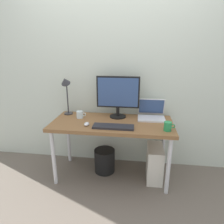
{
  "coord_description": "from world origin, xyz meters",
  "views": [
    {
      "loc": [
        0.29,
        -2.14,
        1.53
      ],
      "look_at": [
        0.0,
        0.0,
        0.83
      ],
      "focal_mm": 31.97,
      "sensor_mm": 36.0,
      "label": 1
    }
  ],
  "objects_px": {
    "monitor": "(118,95)",
    "mouse": "(87,124)",
    "keyboard": "(113,127)",
    "desk_lamp": "(66,87)",
    "glass_cup": "(80,115)",
    "computer_tower": "(154,163)",
    "wastebasket": "(105,160)",
    "coffee_mug": "(168,126)",
    "laptop": "(151,113)",
    "desk": "(112,127)"
  },
  "relations": [
    {
      "from": "monitor",
      "to": "mouse",
      "type": "height_order",
      "value": "monitor"
    },
    {
      "from": "keyboard",
      "to": "monitor",
      "type": "bearing_deg",
      "value": 88.39
    },
    {
      "from": "desk_lamp",
      "to": "keyboard",
      "type": "height_order",
      "value": "desk_lamp"
    },
    {
      "from": "monitor",
      "to": "glass_cup",
      "type": "xyz_separation_m",
      "value": [
        -0.45,
        -0.09,
        -0.24
      ]
    },
    {
      "from": "mouse",
      "to": "computer_tower",
      "type": "relative_size",
      "value": 0.21
    },
    {
      "from": "monitor",
      "to": "glass_cup",
      "type": "distance_m",
      "value": 0.52
    },
    {
      "from": "mouse",
      "to": "wastebasket",
      "type": "distance_m",
      "value": 0.64
    },
    {
      "from": "desk_lamp",
      "to": "wastebasket",
      "type": "xyz_separation_m",
      "value": [
        0.49,
        -0.11,
        -0.92
      ]
    },
    {
      "from": "computer_tower",
      "to": "wastebasket",
      "type": "distance_m",
      "value": 0.63
    },
    {
      "from": "coffee_mug",
      "to": "computer_tower",
      "type": "xyz_separation_m",
      "value": [
        -0.09,
        0.18,
        -0.55
      ]
    },
    {
      "from": "glass_cup",
      "to": "desk_lamp",
      "type": "bearing_deg",
      "value": 153.34
    },
    {
      "from": "desk_lamp",
      "to": "keyboard",
      "type": "xyz_separation_m",
      "value": [
        0.63,
        -0.35,
        -0.35
      ]
    },
    {
      "from": "monitor",
      "to": "coffee_mug",
      "type": "distance_m",
      "value": 0.7
    },
    {
      "from": "mouse",
      "to": "wastebasket",
      "type": "xyz_separation_m",
      "value": [
        0.16,
        0.21,
        -0.58
      ]
    },
    {
      "from": "glass_cup",
      "to": "mouse",
      "type": "bearing_deg",
      "value": -58.4
    },
    {
      "from": "glass_cup",
      "to": "wastebasket",
      "type": "relative_size",
      "value": 0.39
    },
    {
      "from": "laptop",
      "to": "coffee_mug",
      "type": "bearing_deg",
      "value": -68.6
    },
    {
      "from": "computer_tower",
      "to": "wastebasket",
      "type": "height_order",
      "value": "computer_tower"
    },
    {
      "from": "glass_cup",
      "to": "laptop",
      "type": "bearing_deg",
      "value": 7.55
    },
    {
      "from": "mouse",
      "to": "monitor",
      "type": "bearing_deg",
      "value": 46.44
    },
    {
      "from": "desk_lamp",
      "to": "mouse",
      "type": "height_order",
      "value": "desk_lamp"
    },
    {
      "from": "coffee_mug",
      "to": "wastebasket",
      "type": "height_order",
      "value": "coffee_mug"
    },
    {
      "from": "laptop",
      "to": "desk_lamp",
      "type": "relative_size",
      "value": 0.64
    },
    {
      "from": "mouse",
      "to": "coffee_mug",
      "type": "bearing_deg",
      "value": -2.1
    },
    {
      "from": "desk",
      "to": "wastebasket",
      "type": "height_order",
      "value": "desk"
    },
    {
      "from": "desk_lamp",
      "to": "mouse",
      "type": "relative_size",
      "value": 5.54
    },
    {
      "from": "keyboard",
      "to": "glass_cup",
      "type": "relative_size",
      "value": 3.8
    },
    {
      "from": "mouse",
      "to": "computer_tower",
      "type": "distance_m",
      "value": 0.95
    },
    {
      "from": "desk",
      "to": "desk_lamp",
      "type": "bearing_deg",
      "value": 163.1
    },
    {
      "from": "monitor",
      "to": "computer_tower",
      "type": "xyz_separation_m",
      "value": [
        0.47,
        -0.18,
        -0.78
      ]
    },
    {
      "from": "desk",
      "to": "mouse",
      "type": "xyz_separation_m",
      "value": [
        -0.26,
        -0.15,
        0.08
      ]
    },
    {
      "from": "desk",
      "to": "wastebasket",
      "type": "relative_size",
      "value": 4.63
    },
    {
      "from": "glass_cup",
      "to": "keyboard",
      "type": "bearing_deg",
      "value": -30.2
    },
    {
      "from": "mouse",
      "to": "glass_cup",
      "type": "xyz_separation_m",
      "value": [
        -0.14,
        0.23,
        0.03
      ]
    },
    {
      "from": "laptop",
      "to": "monitor",
      "type": "bearing_deg",
      "value": -177.26
    },
    {
      "from": "laptop",
      "to": "wastebasket",
      "type": "bearing_deg",
      "value": -166.89
    },
    {
      "from": "desk",
      "to": "laptop",
      "type": "relative_size",
      "value": 4.35
    },
    {
      "from": "computer_tower",
      "to": "desk",
      "type": "bearing_deg",
      "value": 179.69
    },
    {
      "from": "glass_cup",
      "to": "computer_tower",
      "type": "distance_m",
      "value": 1.07
    },
    {
      "from": "coffee_mug",
      "to": "wastebasket",
      "type": "bearing_deg",
      "value": 160.78
    },
    {
      "from": "desk",
      "to": "glass_cup",
      "type": "relative_size",
      "value": 12.01
    },
    {
      "from": "monitor",
      "to": "wastebasket",
      "type": "bearing_deg",
      "value": -143.89
    },
    {
      "from": "desk",
      "to": "glass_cup",
      "type": "height_order",
      "value": "glass_cup"
    },
    {
      "from": "monitor",
      "to": "wastebasket",
      "type": "height_order",
      "value": "monitor"
    },
    {
      "from": "wastebasket",
      "to": "monitor",
      "type": "bearing_deg",
      "value": 36.11
    },
    {
      "from": "monitor",
      "to": "mouse",
      "type": "distance_m",
      "value": 0.52
    },
    {
      "from": "glass_cup",
      "to": "coffee_mug",
      "type": "bearing_deg",
      "value": -14.63
    },
    {
      "from": "laptop",
      "to": "glass_cup",
      "type": "distance_m",
      "value": 0.87
    },
    {
      "from": "desk",
      "to": "glass_cup",
      "type": "bearing_deg",
      "value": 168.1
    },
    {
      "from": "monitor",
      "to": "coffee_mug",
      "type": "height_order",
      "value": "monitor"
    }
  ]
}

